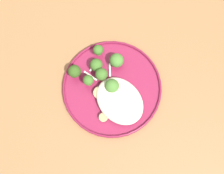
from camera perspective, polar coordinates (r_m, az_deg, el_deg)
ground at (r=1.59m, az=-0.03°, el=-4.79°), size 6.00×6.00×0.00m
wooden_dining_table at (r=0.95m, az=-0.06°, el=1.33°), size 1.40×1.00×0.74m
dinner_plate at (r=0.85m, az=0.00°, el=-0.18°), size 0.29×0.29×0.02m
noodle_bed at (r=0.82m, az=1.53°, el=-2.73°), size 0.15×0.12×0.04m
seared_scallop_half_hidden at (r=0.83m, az=1.54°, el=-2.92°), size 0.03×0.03×0.02m
seared_scallop_front_small at (r=0.83m, az=-2.47°, el=-1.17°), size 0.04×0.04×0.02m
seared_scallop_right_edge at (r=0.82m, az=-1.72°, el=-5.96°), size 0.03×0.03×0.01m
seared_scallop_tiny_bay at (r=0.82m, az=3.79°, el=-5.21°), size 0.03×0.03×0.02m
broccoli_floret_tall_stalk at (r=0.82m, az=-4.66°, el=1.27°), size 0.03×0.03×0.05m
broccoli_floret_split_head at (r=0.84m, az=-3.12°, el=4.33°), size 0.04×0.04×0.05m
broccoli_floret_near_rim at (r=0.82m, az=-0.00°, el=0.15°), size 0.04×0.04×0.05m
broccoli_floret_center_pile at (r=0.82m, az=-2.10°, el=2.48°), size 0.04×0.04×0.06m
broccoli_floret_front_edge at (r=0.84m, az=0.90°, el=5.24°), size 0.04×0.04×0.05m
broccoli_floret_right_tilted at (r=0.85m, az=-2.72°, el=7.23°), size 0.03×0.03×0.05m
broccoli_floret_rear_charred at (r=0.83m, az=-7.36°, el=3.05°), size 0.04×0.04×0.06m
onion_sliver_long_sliver at (r=0.86m, az=-3.56°, el=4.14°), size 0.01×0.04×0.00m
onion_sliver_short_strip at (r=0.84m, az=0.59°, el=0.29°), size 0.04×0.03×0.00m
onion_sliver_pale_crescent at (r=0.86m, az=-0.46°, el=3.32°), size 0.03×0.03×0.00m
onion_sliver_curled_piece at (r=0.85m, az=-4.27°, el=2.20°), size 0.05×0.02×0.00m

